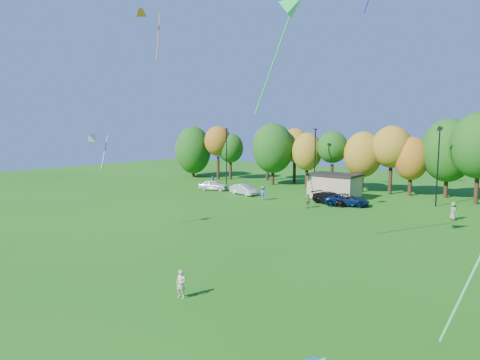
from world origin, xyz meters
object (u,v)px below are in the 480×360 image
Objects in this scene: car_c at (347,200)px; car_d at (331,198)px; car_a at (213,185)px; car_b at (244,189)px; kite_flyer at (181,284)px.

car_d is at bearing 75.19° from car_c.
car_a reaches higher than car_d.
car_a is 0.99× the size of car_b.
car_d is (-6.32, 31.38, -0.07)m from kite_flyer.
car_c is 1.97m from car_d.
car_b is 12.82m from car_d.
car_c is (-4.36, 31.55, -0.08)m from kite_flyer.
car_d is at bearing -108.45° from car_a.
car_b is at bearing 107.60° from kite_flyer.
kite_flyer is 31.85m from car_c.
car_a is 6.21m from car_b.
car_c is at bearing 83.62° from kite_flyer.
kite_flyer is at bearing -159.43° from car_a.
kite_flyer is 32.01m from car_d.
car_b is 0.89× the size of car_d.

